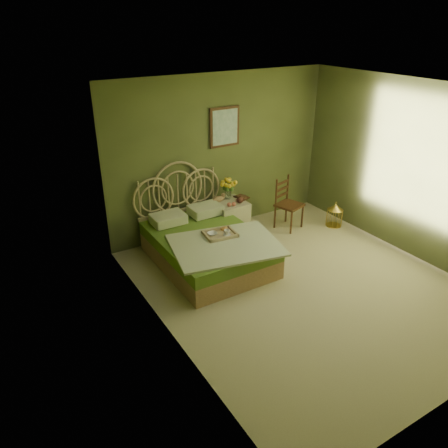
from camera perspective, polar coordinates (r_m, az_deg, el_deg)
floor at (r=6.19m, az=10.44°, el=-7.91°), size 4.50×4.50×0.00m
ceiling at (r=5.24m, az=12.78°, el=16.49°), size 4.50×4.50×0.00m
wall_back at (r=7.29m, az=-0.43°, el=9.10°), size 4.00×0.00×4.00m
wall_left at (r=4.58m, az=-7.52°, el=-1.66°), size 0.00×4.50×4.50m
wall_right at (r=7.04m, az=23.79°, el=6.27°), size 0.00×4.50×4.50m
wall_art at (r=7.19m, az=0.09°, el=12.56°), size 0.54×0.04×0.64m
bed at (r=6.53m, az=-2.36°, el=-2.64°), size 1.67×2.12×1.31m
nightstand at (r=7.34m, az=0.70°, el=1.35°), size 0.53×0.53×1.01m
chair at (r=7.61m, az=8.23°, el=3.15°), size 0.50×0.50×0.90m
birdcage at (r=7.91m, az=14.24°, el=1.13°), size 0.27×0.27×0.41m
book_lower at (r=7.34m, az=1.84°, el=3.31°), size 0.22×0.27×0.02m
book_upper at (r=7.33m, az=1.84°, el=3.44°), size 0.22×0.25×0.02m
cereal_bowl at (r=6.30m, az=-1.54°, el=-1.29°), size 0.14×0.14×0.03m
coffee_cup at (r=6.29m, az=0.38°, el=-1.11°), size 0.11×0.11×0.08m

